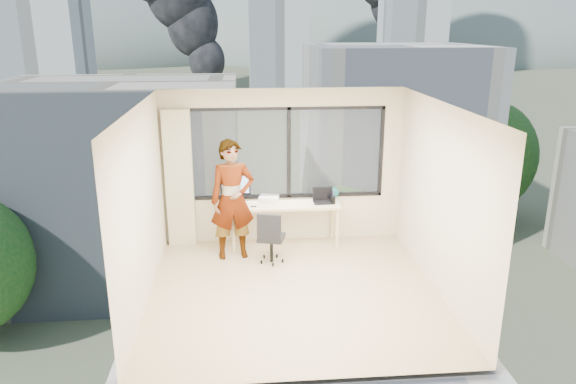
{
  "coord_description": "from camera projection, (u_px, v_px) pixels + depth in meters",
  "views": [
    {
      "loc": [
        -0.68,
        -6.82,
        3.58
      ],
      "look_at": [
        0.0,
        1.0,
        1.15
      ],
      "focal_mm": 33.84,
      "sensor_mm": 36.0,
      "label": 1
    }
  ],
  "objects": [
    {
      "name": "person",
      "position": [
        232.0,
        200.0,
        8.48
      ],
      "size": [
        0.76,
        0.56,
        1.91
      ],
      "primitive_type": "imported",
      "rotation": [
        0.0,
        0.0,
        0.15
      ],
      "color": "#2D2D33",
      "rests_on": "floor"
    },
    {
      "name": "far_tower_a",
      "position": [
        44.0,
        46.0,
        95.16
      ],
      "size": [
        14.0,
        14.0,
        28.0
      ],
      "primitive_type": "cube",
      "color": "silver",
      "rests_on": "exterior_ground"
    },
    {
      "name": "curtain",
      "position": [
        179.0,
        179.0,
        8.92
      ],
      "size": [
        0.45,
        0.14,
        2.3
      ],
      "primitive_type": "cube",
      "color": "beige",
      "rests_on": "floor"
    },
    {
      "name": "laptop",
      "position": [
        324.0,
        196.0,
        8.97
      ],
      "size": [
        0.35,
        0.37,
        0.22
      ],
      "primitive_type": null,
      "rotation": [
        0.0,
        0.0,
        0.03
      ],
      "color": "black",
      "rests_on": "desk"
    },
    {
      "name": "cellphone",
      "position": [
        254.0,
        206.0,
        8.8
      ],
      "size": [
        0.1,
        0.06,
        0.01
      ],
      "primitive_type": "cube",
      "rotation": [
        0.0,
        0.0,
        -0.13
      ],
      "color": "black",
      "rests_on": "desk"
    },
    {
      "name": "floor",
      "position": [
        294.0,
        291.0,
        7.61
      ],
      "size": [
        4.0,
        4.0,
        0.01
      ],
      "primitive_type": "cube",
      "color": "tan",
      "rests_on": "ground"
    },
    {
      "name": "far_tower_d",
      "position": [
        19.0,
        50.0,
        146.34
      ],
      "size": [
        16.0,
        14.0,
        22.0
      ],
      "primitive_type": "cube",
      "color": "silver",
      "rests_on": "exterior_ground"
    },
    {
      "name": "tree_c",
      "position": [
        488.0,
        167.0,
        50.15
      ],
      "size": [
        8.4,
        8.4,
        10.0
      ],
      "primitive_type": null,
      "color": "#194C1C",
      "rests_on": "exterior_ground"
    },
    {
      "name": "far_tower_c",
      "position": [
        411.0,
        43.0,
        144.87
      ],
      "size": [
        15.0,
        15.0,
        26.0
      ],
      "primitive_type": "cube",
      "color": "silver",
      "rests_on": "exterior_ground"
    },
    {
      "name": "game_console",
      "position": [
        269.0,
        198.0,
        9.11
      ],
      "size": [
        0.37,
        0.33,
        0.08
      ],
      "primitive_type": "cube",
      "rotation": [
        0.0,
        0.0,
        -0.25
      ],
      "color": "white",
      "rests_on": "desk"
    },
    {
      "name": "hill_a",
      "position": [
        28.0,
        57.0,
        306.48
      ],
      "size": [
        288.0,
        216.0,
        90.0
      ],
      "primitive_type": "ellipsoid",
      "color": "slate",
      "rests_on": "exterior_ground"
    },
    {
      "name": "monitor",
      "position": [
        236.0,
        188.0,
        8.92
      ],
      "size": [
        0.52,
        0.2,
        0.51
      ],
      "primitive_type": null,
      "rotation": [
        0.0,
        0.0,
        -0.19
      ],
      "color": "black",
      "rests_on": "desk"
    },
    {
      "name": "exterior_ground",
      "position": [
        244.0,
        104.0,
        125.97
      ],
      "size": [
        400.0,
        400.0,
        0.04
      ],
      "primitive_type": "cube",
      "color": "#515B3D",
      "rests_on": "ground"
    },
    {
      "name": "wall_left",
      "position": [
        142.0,
        207.0,
        7.06
      ],
      "size": [
        0.01,
        4.0,
        2.6
      ],
      "primitive_type": "cube",
      "color": "beige",
      "rests_on": "ground"
    },
    {
      "name": "ceiling",
      "position": [
        295.0,
        106.0,
        6.84
      ],
      "size": [
        4.0,
        4.0,
        0.01
      ],
      "primitive_type": "cube",
      "color": "white",
      "rests_on": "ground"
    },
    {
      "name": "window_wall",
      "position": [
        286.0,
        153.0,
        9.06
      ],
      "size": [
        3.3,
        0.16,
        1.55
      ],
      "primitive_type": null,
      "color": "black",
      "rests_on": "ground"
    },
    {
      "name": "far_tower_b",
      "position": [
        278.0,
        37.0,
        122.2
      ],
      "size": [
        13.0,
        13.0,
        30.0
      ],
      "primitive_type": "cube",
      "color": "silver",
      "rests_on": "exterior_ground"
    },
    {
      "name": "wall_right",
      "position": [
        440.0,
        199.0,
        7.39
      ],
      "size": [
        0.01,
        4.0,
        2.6
      ],
      "primitive_type": "cube",
      "color": "beige",
      "rests_on": "ground"
    },
    {
      "name": "wall_front",
      "position": [
        314.0,
        267.0,
        5.32
      ],
      "size": [
        4.0,
        0.01,
        2.6
      ],
      "primitive_type": "cube",
      "color": "beige",
      "rests_on": "ground"
    },
    {
      "name": "near_bldg_a",
      "position": [
        122.0,
        185.0,
        37.49
      ],
      "size": [
        16.0,
        12.0,
        14.0
      ],
      "primitive_type": "cube",
      "color": "beige",
      "rests_on": "exterior_ground"
    },
    {
      "name": "chair",
      "position": [
        271.0,
        236.0,
        8.43
      ],
      "size": [
        0.54,
        0.54,
        0.86
      ],
      "primitive_type": null,
      "rotation": [
        0.0,
        0.0,
        -0.25
      ],
      "color": "black",
      "rests_on": "floor"
    },
    {
      "name": "tree_b",
      "position": [
        337.0,
        291.0,
        27.87
      ],
      "size": [
        7.6,
        7.6,
        9.0
      ],
      "primitive_type": null,
      "color": "#194C1C",
      "rests_on": "exterior_ground"
    },
    {
      "name": "near_bldg_b",
      "position": [
        390.0,
        141.0,
        46.54
      ],
      "size": [
        14.0,
        13.0,
        16.0
      ],
      "primitive_type": "cube",
      "color": "silver",
      "rests_on": "exterior_ground"
    },
    {
      "name": "pen_cup",
      "position": [
        333.0,
        200.0,
        8.98
      ],
      "size": [
        0.11,
        0.11,
        0.11
      ],
      "primitive_type": "cylinder",
      "rotation": [
        0.0,
        0.0,
        -0.37
      ],
      "color": "black",
      "rests_on": "desk"
    },
    {
      "name": "handbag",
      "position": [
        331.0,
        193.0,
        9.17
      ],
      "size": [
        0.28,
        0.16,
        0.21
      ],
      "primitive_type": "ellipsoid",
      "rotation": [
        0.0,
        0.0,
        -0.09
      ],
      "color": "#0B4541",
      "rests_on": "desk"
    },
    {
      "name": "desk",
      "position": [
        285.0,
        225.0,
        9.08
      ],
      "size": [
        1.8,
        0.6,
        0.75
      ],
      "primitive_type": "cube",
      "color": "beige",
      "rests_on": "floor"
    },
    {
      "name": "hill_b",
      "position": [
        408.0,
        55.0,
        324.56
      ],
      "size": [
        300.0,
        220.0,
        96.0
      ],
      "primitive_type": "ellipsoid",
      "color": "slate",
      "rests_on": "exterior_ground"
    }
  ]
}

